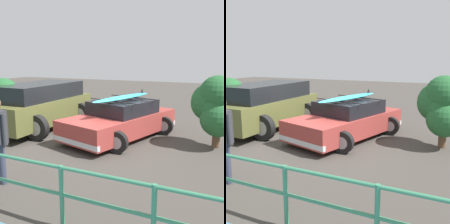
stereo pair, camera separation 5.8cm
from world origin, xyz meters
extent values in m
cube|color=#423D38|center=(0.00, 0.00, -0.01)|extent=(44.00, 44.00, 0.02)
cube|color=#9E3833|center=(-0.63, -0.78, 0.47)|extent=(2.79, 4.29, 0.61)
cube|color=black|center=(-0.67, -0.93, 0.99)|extent=(2.02, 2.25, 0.43)
cube|color=silver|center=(-0.09, 1.08, 0.29)|extent=(1.76, 0.59, 0.14)
cube|color=silver|center=(-1.16, -2.64, 0.29)|extent=(1.76, 0.59, 0.14)
cylinder|color=black|center=(-1.16, 0.65, 0.31)|extent=(0.61, 0.18, 0.61)
cylinder|color=#99999E|center=(-1.16, 0.65, 0.31)|extent=(0.34, 0.19, 0.34)
cylinder|color=black|center=(0.58, 0.15, 0.31)|extent=(0.61, 0.18, 0.61)
cylinder|color=#99999E|center=(0.58, 0.15, 0.31)|extent=(0.34, 0.19, 0.34)
cylinder|color=black|center=(-1.83, -1.71, 0.31)|extent=(0.61, 0.18, 0.61)
cylinder|color=#99999E|center=(-1.83, -1.71, 0.31)|extent=(0.34, 0.19, 0.34)
cylinder|color=black|center=(-0.10, -2.21, 0.31)|extent=(0.61, 0.18, 0.61)
cylinder|color=#99999E|center=(-0.10, -2.21, 0.31)|extent=(0.34, 0.19, 0.34)
cylinder|color=black|center=(-0.53, -0.43, 1.24)|extent=(1.79, 0.54, 0.03)
cylinder|color=black|center=(-0.81, -1.43, 1.24)|extent=(1.79, 0.54, 0.03)
ellipsoid|color=#33B7D6|center=(-0.67, -0.91, 1.30)|extent=(1.15, 2.87, 0.09)
cone|color=black|center=(-0.94, -2.01, 1.42)|extent=(0.10, 0.10, 0.14)
cube|color=brown|center=(2.48, -0.67, 0.68)|extent=(1.89, 4.24, 0.84)
cube|color=black|center=(2.48, -0.67, 1.38)|extent=(1.72, 3.32, 0.55)
cylinder|color=black|center=(2.44, -2.87, 0.78)|extent=(0.73, 0.19, 0.73)
cylinder|color=black|center=(1.58, 0.61, 0.41)|extent=(0.81, 0.22, 0.81)
cylinder|color=#99999E|center=(1.58, 0.61, 0.41)|extent=(0.45, 0.23, 0.45)
cylinder|color=black|center=(1.53, -1.92, 0.41)|extent=(0.81, 0.22, 0.81)
cylinder|color=#99999E|center=(1.53, -1.92, 0.41)|extent=(0.45, 0.23, 0.45)
cylinder|color=black|center=(3.38, -1.95, 0.41)|extent=(0.81, 0.22, 0.81)
cylinder|color=#99999E|center=(3.38, -1.95, 0.41)|extent=(0.45, 0.23, 0.45)
cylinder|color=#33384C|center=(0.20, 3.34, 0.44)|extent=(0.13, 0.13, 0.88)
cylinder|color=#333338|center=(0.02, 3.39, 1.18)|extent=(0.09, 0.09, 0.62)
cylinder|color=#387F5B|center=(-3.20, 4.12, 0.50)|extent=(0.07, 0.07, 1.01)
cylinder|color=#387F5B|center=(-1.78, 4.10, 0.50)|extent=(0.07, 0.07, 1.01)
cylinder|color=#387F5B|center=(-1.07, 4.09, 0.98)|extent=(9.95, 0.18, 0.06)
cylinder|color=#387F5B|center=(-1.07, 4.09, 0.55)|extent=(9.95, 0.18, 0.06)
cylinder|color=brown|center=(-3.54, -1.03, 0.24)|extent=(0.22, 0.22, 0.49)
sphere|color=#235B2D|center=(-3.58, -0.85, 0.88)|extent=(1.02, 1.02, 1.02)
sphere|color=#235B2D|center=(-3.33, -1.16, 1.28)|extent=(1.15, 1.15, 1.15)
sphere|color=#235B2D|center=(-3.44, -1.00, 1.18)|extent=(0.96, 0.96, 0.96)
sphere|color=#235B2D|center=(-3.51, -1.00, 1.56)|extent=(1.03, 1.03, 1.03)
sphere|color=#235B2D|center=(3.39, 0.13, 1.32)|extent=(1.10, 1.10, 1.10)
camera|label=1|loc=(-4.09, 7.29, 2.56)|focal=45.00mm
camera|label=2|loc=(-4.14, 7.27, 2.56)|focal=45.00mm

